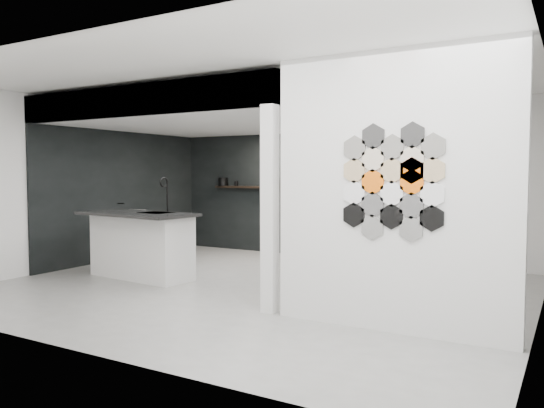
{
  "coord_description": "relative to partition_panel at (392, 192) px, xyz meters",
  "views": [
    {
      "loc": [
        3.82,
        -6.15,
        1.59
      ],
      "look_at": [
        0.1,
        0.3,
        1.15
      ],
      "focal_mm": 35.0,
      "sensor_mm": 36.0,
      "label": 1
    }
  ],
  "objects": [
    {
      "name": "bay_clad_back",
      "position": [
        -3.52,
        3.97,
        -0.22
      ],
      "size": [
        4.4,
        0.04,
        2.35
      ],
      "primitive_type": "cube",
      "color": "black",
      "rests_on": "floor"
    },
    {
      "name": "partition_panel",
      "position": [
        0.0,
        0.0,
        0.0
      ],
      "size": [
        2.45,
        0.15,
        2.8
      ],
      "primitive_type": "cube",
      "color": "silver",
      "rests_on": "floor"
    },
    {
      "name": "glass_vase",
      "position": [
        -2.08,
        3.87,
        -0.0
      ],
      "size": [
        0.12,
        0.12,
        0.15
      ],
      "primitive_type": "cylinder",
      "rotation": [
        0.0,
        0.0,
        0.09
      ],
      "color": "gray",
      "rests_on": "display_shelf"
    },
    {
      "name": "utensil_cup",
      "position": [
        -4.45,
        3.87,
        -0.03
      ],
      "size": [
        0.09,
        0.09,
        0.1
      ],
      "primitive_type": "cylinder",
      "rotation": [
        0.0,
        0.0,
        -0.23
      ],
      "color": "black",
      "rests_on": "display_shelf"
    },
    {
      "name": "display_shelf",
      "position": [
        -3.43,
        3.87,
        -0.1
      ],
      "size": [
        3.0,
        0.15,
        0.04
      ],
      "primitive_type": "cube",
      "color": "black",
      "rests_on": "bay_clad_back"
    },
    {
      "name": "wall_basin",
      "position": [
        -5.46,
        1.8,
        -0.55
      ],
      "size": [
        0.4,
        0.6,
        0.12
      ],
      "primitive_type": "cube",
      "color": "silver",
      "rests_on": "bay_clad_left"
    },
    {
      "name": "corner_column",
      "position": [
        -1.41,
        0.0,
        -0.22
      ],
      "size": [
        0.16,
        0.16,
        2.35
      ],
      "primitive_type": "cube",
      "color": "silver",
      "rests_on": "floor"
    },
    {
      "name": "floor",
      "position": [
        -2.23,
        1.0,
        -1.4
      ],
      "size": [
        7.0,
        6.0,
        0.01
      ],
      "primitive_type": "cube",
      "color": "gray"
    },
    {
      "name": "glass_bowl",
      "position": [
        -2.08,
        3.87,
        -0.03
      ],
      "size": [
        0.18,
        0.18,
        0.1
      ],
      "primitive_type": "cylinder",
      "rotation": [
        0.0,
        0.0,
        -0.32
      ],
      "color": "gray",
      "rests_on": "display_shelf"
    },
    {
      "name": "fascia_beam",
      "position": [
        -3.52,
        0.08,
        1.15
      ],
      "size": [
        4.4,
        0.16,
        0.4
      ],
      "primitive_type": "cube",
      "color": "silver",
      "rests_on": "corner_column"
    },
    {
      "name": "kitchen_island",
      "position": [
        -4.09,
        0.75,
        -0.89
      ],
      "size": [
        1.95,
        1.0,
        1.52
      ],
      "rotation": [
        0.0,
        0.0,
        -0.09
      ],
      "color": "silver",
      "rests_on": "floor"
    },
    {
      "name": "bulkhead",
      "position": [
        -3.52,
        2.0,
        1.15
      ],
      "size": [
        4.4,
        4.0,
        0.4
      ],
      "primitive_type": "cube",
      "color": "silver",
      "rests_on": "corner_column"
    },
    {
      "name": "stockpot",
      "position": [
        -4.77,
        3.87,
        0.0
      ],
      "size": [
        0.25,
        0.25,
        0.17
      ],
      "primitive_type": "cylinder",
      "rotation": [
        0.0,
        0.0,
        -0.26
      ],
      "color": "black",
      "rests_on": "display_shelf"
    },
    {
      "name": "bay_clad_left",
      "position": [
        -5.7,
        2.0,
        -0.22
      ],
      "size": [
        0.04,
        4.0,
        2.35
      ],
      "primitive_type": "cube",
      "color": "black",
      "rests_on": "floor"
    },
    {
      "name": "hex_tile_cluster",
      "position": [
        0.03,
        -0.09,
        0.1
      ],
      "size": [
        1.04,
        0.02,
        1.16
      ],
      "color": "black",
      "rests_on": "partition_panel"
    },
    {
      "name": "kettle",
      "position": [
        -2.49,
        3.87,
        0.01
      ],
      "size": [
        0.23,
        0.23,
        0.17
      ],
      "primitive_type": "ellipsoid",
      "rotation": [
        0.0,
        0.0,
        0.1
      ],
      "color": "black",
      "rests_on": "display_shelf"
    },
    {
      "name": "bottle_dark",
      "position": [
        -3.45,
        3.87,
        0.01
      ],
      "size": [
        0.08,
        0.08,
        0.17
      ],
      "primitive_type": "cylinder",
      "rotation": [
        0.0,
        0.0,
        0.29
      ],
      "color": "black",
      "rests_on": "display_shelf"
    }
  ]
}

